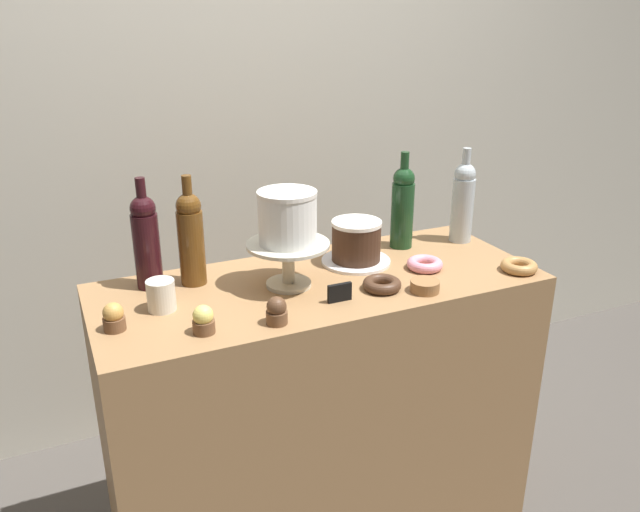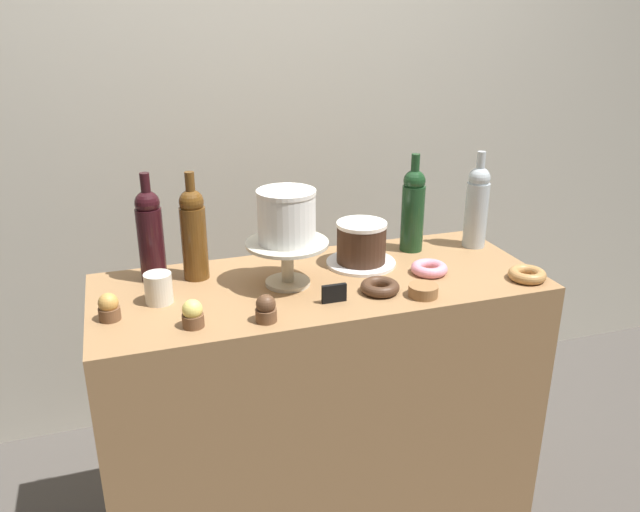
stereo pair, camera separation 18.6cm
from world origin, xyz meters
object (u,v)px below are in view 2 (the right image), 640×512
Objects in this scene: cake_stand_pedestal at (287,255)px; donut_chocolate at (380,287)px; cupcake_caramel at (109,307)px; cookie_stack at (423,291)px; price_sign_chalkboard at (334,293)px; coffee_cup_ceramic at (159,288)px; wine_bottle_clear at (477,205)px; wine_bottle_dark_red at (150,234)px; cupcake_chocolate at (266,309)px; cupcake_lemon at (193,314)px; wine_bottle_amber at (194,232)px; donut_maple at (527,275)px; chocolate_round_cake at (361,242)px; white_layer_cake at (287,216)px; wine_bottle_green at (413,208)px; donut_pink at (429,268)px.

cake_stand_pedestal is 2.15× the size of donut_chocolate.
cupcake_caramel reaches higher than cookie_stack.
price_sign_chalkboard is at bearing -172.01° from donut_chocolate.
coffee_cup_ceramic is (-0.37, -0.01, -0.05)m from cake_stand_pedestal.
wine_bottle_clear is 1.06m from wine_bottle_dark_red.
cupcake_lemon is (-0.18, 0.03, 0.00)m from cupcake_chocolate.
cupcake_caramel is (-0.13, -0.24, -0.11)m from wine_bottle_dark_red.
cake_stand_pedestal reaches higher than cupcake_lemon.
cupcake_lemon is at bearing -99.51° from wine_bottle_amber.
donut_maple is (1.06, -0.35, -0.13)m from wine_bottle_dark_red.
price_sign_chalkboard is (0.09, -0.16, -0.07)m from cake_stand_pedestal.
coffee_cup_ceramic is (-0.63, -0.09, -0.03)m from chocolate_round_cake.
wine_bottle_dark_red is (-0.37, 0.16, -0.07)m from white_layer_cake.
wine_bottle_dark_red is at bearing 156.38° from cake_stand_pedestal.
wine_bottle_green is 2.91× the size of donut_pink.
wine_bottle_dark_red is 2.91× the size of donut_chocolate.
chocolate_round_cake is 0.43m from wine_bottle_clear.
chocolate_round_cake is 2.12× the size of cupcake_lemon.
wine_bottle_clear reaches higher than price_sign_chalkboard.
chocolate_round_cake is 0.23m from wine_bottle_green.
cupcake_caramel is 0.15m from coffee_cup_ceramic.
cupcake_caramel is (-0.50, -0.07, -0.06)m from cake_stand_pedestal.
cupcake_caramel is 0.85m from cookie_stack.
cake_stand_pedestal is 3.24× the size of cupcake_lemon.
chocolate_round_cake is at bearing 11.38° from cupcake_caramel.
cupcake_lemon is 1.00× the size of cupcake_caramel.
cupcake_chocolate is 1.00× the size of cupcake_lemon.
wine_bottle_dark_red is 0.57m from price_sign_chalkboard.
chocolate_round_cake reaches higher than donut_maple.
cupcake_caramel is (-0.97, -0.22, -0.11)m from wine_bottle_green.
cookie_stack is at bearing 1.37° from cupcake_chocolate.
white_layer_cake reaches higher than price_sign_chalkboard.
coffee_cup_ceramic reaches higher than donut_pink.
cupcake_caramel is at bearing 160.62° from cupcake_chocolate.
donut_pink is at bearing -146.30° from wine_bottle_clear.
white_layer_cake is 2.41× the size of price_sign_chalkboard.
cake_stand_pedestal is 0.51m from cupcake_caramel.
cake_stand_pedestal is 2.15× the size of donut_maple.
wine_bottle_clear reaches higher than donut_pink.
wine_bottle_clear is 4.38× the size of cupcake_caramel.
wine_bottle_green reaches higher than chocolate_round_cake.
price_sign_chalkboard is at bearing 176.80° from donut_maple.
cake_stand_pedestal is 1.53× the size of chocolate_round_cake.
donut_chocolate is (0.48, -0.27, -0.13)m from wine_bottle_amber.
wine_bottle_dark_red is at bearing 101.39° from cupcake_lemon.
cupcake_lemon is 0.87× the size of coffee_cup_ceramic.
wine_bottle_amber is at bearing 139.13° from price_sign_chalkboard.
donut_pink is 1.33× the size of cookie_stack.
wine_bottle_dark_red is (-1.06, 0.05, 0.00)m from wine_bottle_clear.
cupcake_caramel reaches higher than price_sign_chalkboard.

